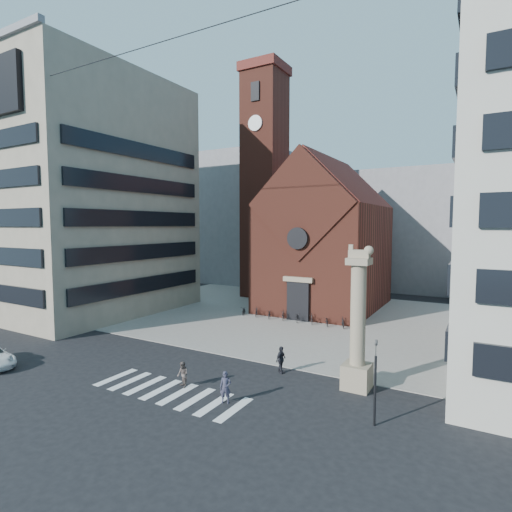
% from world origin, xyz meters
% --- Properties ---
extents(ground, '(120.00, 120.00, 0.00)m').
position_xyz_m(ground, '(0.00, 0.00, 0.00)').
color(ground, black).
rests_on(ground, ground).
extents(piazza, '(46.00, 30.00, 0.05)m').
position_xyz_m(piazza, '(0.00, 19.00, 0.03)').
color(piazza, gray).
rests_on(piazza, ground).
extents(zebra_crossing, '(10.20, 3.20, 0.01)m').
position_xyz_m(zebra_crossing, '(0.55, -3.00, 0.01)').
color(zebra_crossing, white).
rests_on(zebra_crossing, ground).
extents(church, '(12.00, 16.65, 18.00)m').
position_xyz_m(church, '(0.00, 25.04, 7.98)').
color(church, maroon).
rests_on(church, ground).
extents(campanile, '(5.50, 5.50, 31.20)m').
position_xyz_m(campanile, '(-10.00, 28.00, 15.74)').
color(campanile, maroon).
rests_on(campanile, ground).
extents(building_left, '(18.00, 20.00, 26.00)m').
position_xyz_m(building_left, '(-24.00, 10.00, 13.00)').
color(building_left, gray).
rests_on(building_left, ground).
extents(bg_block_left, '(16.00, 14.00, 22.00)m').
position_xyz_m(bg_block_left, '(-20.00, 40.00, 11.00)').
color(bg_block_left, gray).
rests_on(bg_block_left, ground).
extents(bg_block_mid, '(14.00, 12.00, 18.00)m').
position_xyz_m(bg_block_mid, '(6.00, 45.00, 9.00)').
color(bg_block_mid, gray).
rests_on(bg_block_mid, ground).
extents(lion_column, '(1.63, 1.60, 8.68)m').
position_xyz_m(lion_column, '(10.01, 3.00, 3.46)').
color(lion_column, tan).
rests_on(lion_column, ground).
extents(traffic_light, '(0.13, 0.16, 4.30)m').
position_xyz_m(traffic_light, '(12.00, -1.00, 2.29)').
color(traffic_light, black).
rests_on(traffic_light, ground).
extents(pedestrian_0, '(0.76, 0.65, 1.77)m').
position_xyz_m(pedestrian_0, '(4.25, -2.56, 0.88)').
color(pedestrian_0, '#2F2E40').
rests_on(pedestrian_0, ground).
extents(pedestrian_1, '(0.96, 0.89, 1.57)m').
position_xyz_m(pedestrian_1, '(0.79, -2.08, 0.79)').
color(pedestrian_1, '#5B4E49').
rests_on(pedestrian_1, ground).
extents(pedestrian_2, '(0.54, 1.09, 1.80)m').
position_xyz_m(pedestrian_2, '(4.91, 3.00, 0.90)').
color(pedestrian_2, black).
rests_on(pedestrian_2, ground).
extents(scooter_0, '(1.22, 1.78, 0.89)m').
position_xyz_m(scooter_0, '(-6.23, 16.38, 0.49)').
color(scooter_0, black).
rests_on(scooter_0, piazza).
extents(scooter_1, '(1.09, 1.68, 0.98)m').
position_xyz_m(scooter_1, '(-4.64, 16.38, 0.54)').
color(scooter_1, black).
rests_on(scooter_1, piazza).
extents(scooter_2, '(1.22, 1.78, 0.89)m').
position_xyz_m(scooter_2, '(-3.05, 16.38, 0.49)').
color(scooter_2, black).
rests_on(scooter_2, piazza).
extents(scooter_3, '(1.09, 1.68, 0.98)m').
position_xyz_m(scooter_3, '(-1.46, 16.38, 0.54)').
color(scooter_3, black).
rests_on(scooter_3, piazza).
extents(scooter_4, '(1.22, 1.78, 0.89)m').
position_xyz_m(scooter_4, '(0.12, 16.38, 0.49)').
color(scooter_4, black).
rests_on(scooter_4, piazza).
extents(scooter_5, '(1.09, 1.68, 0.98)m').
position_xyz_m(scooter_5, '(1.71, 16.38, 0.54)').
color(scooter_5, black).
rests_on(scooter_5, piazza).
extents(scooter_6, '(1.22, 1.78, 0.89)m').
position_xyz_m(scooter_6, '(3.30, 16.38, 0.49)').
color(scooter_6, black).
rests_on(scooter_6, piazza).
extents(scooter_7, '(1.09, 1.68, 0.98)m').
position_xyz_m(scooter_7, '(4.89, 16.38, 0.54)').
color(scooter_7, black).
rests_on(scooter_7, piazza).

